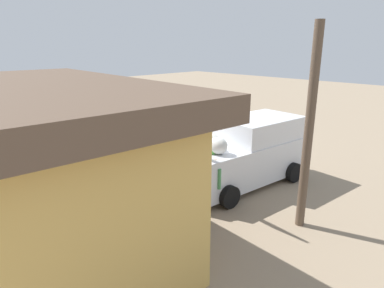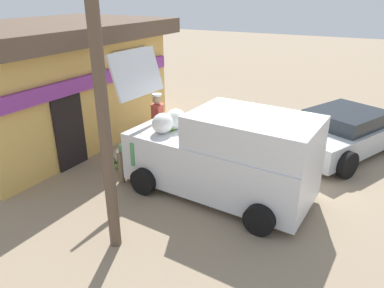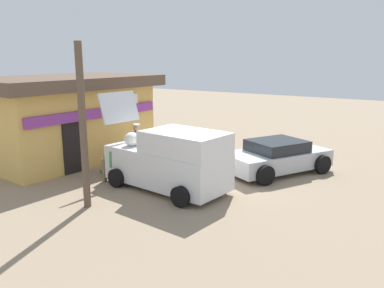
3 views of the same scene
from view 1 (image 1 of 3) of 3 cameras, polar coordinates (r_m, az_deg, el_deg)
name	(u,v)px [view 1 (image 1 of 3)]	position (r m, az deg, el deg)	size (l,w,h in m)	color
ground_plane	(208,168)	(11.67, 2.64, -3.98)	(60.00, 60.00, 0.00)	gray
storefront_bar	(33,168)	(7.33, -25.27, -3.65)	(7.38, 4.94, 3.39)	#E0B259
delivery_van	(244,152)	(10.26, 8.83, -1.37)	(2.41, 4.53, 2.97)	silver
parked_sedan	(204,131)	(14.21, 2.08, 2.25)	(4.31, 3.47, 1.19)	#B2B7BC
vendor_standing	(158,160)	(9.38, -5.73, -2.79)	(0.48, 0.48, 1.73)	navy
customer_bending	(205,181)	(8.52, 2.28, -6.21)	(0.57, 0.75, 1.29)	#726047
unloaded_banana_pile	(162,204)	(8.75, -5.01, -9.99)	(0.87, 0.82, 0.43)	silver
paint_bucket	(104,186)	(10.11, -14.66, -6.83)	(0.26, 0.26, 0.35)	#BF3F33
utility_pole	(309,131)	(7.77, 19.09, 2.15)	(0.20, 0.20, 4.56)	brown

